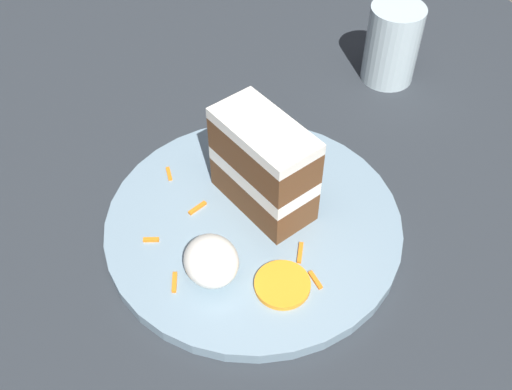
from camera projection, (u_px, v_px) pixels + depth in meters
The scene contains 8 objects.
ground_plane at pixel (233, 207), 0.65m from camera, with size 6.00×6.00×0.00m, color #4C4742.
dining_table at pixel (233, 200), 0.64m from camera, with size 1.31×1.05×0.02m, color #282D33.
plate at pixel (256, 223), 0.59m from camera, with size 0.29×0.29×0.01m, color gray.
cake_slice at pixel (264, 165), 0.57m from camera, with size 0.11×0.08×0.10m.
cream_dollop at pixel (211, 261), 0.53m from camera, with size 0.05×0.05×0.04m, color white.
orange_garnish at pixel (282, 285), 0.53m from camera, with size 0.05×0.05×0.01m, color orange.
carrot_shreds_scatter at pixel (221, 238), 0.57m from camera, with size 0.20×0.14×0.00m.
drinking_glass at pixel (391, 49), 0.73m from camera, with size 0.07×0.07×0.10m.
Camera 1 is at (-0.40, 0.15, 0.49)m, focal length 42.00 mm.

